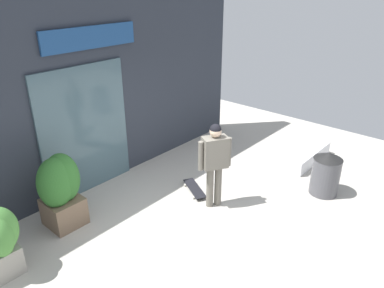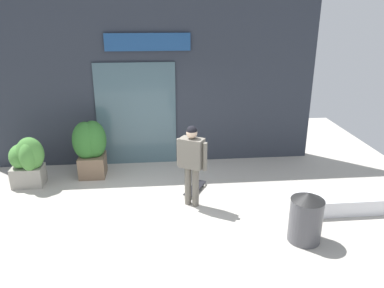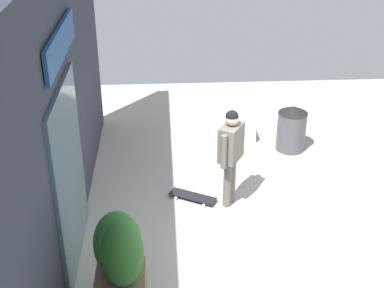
{
  "view_description": "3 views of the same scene",
  "coord_description": "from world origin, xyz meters",
  "views": [
    {
      "loc": [
        -3.85,
        -3.11,
        3.89
      ],
      "look_at": [
        0.81,
        0.95,
        1.05
      ],
      "focal_mm": 34.19,
      "sensor_mm": 36.0,
      "label": 1
    },
    {
      "loc": [
        0.12,
        -6.19,
        3.69
      ],
      "look_at": [
        0.81,
        0.95,
        1.05
      ],
      "focal_mm": 35.41,
      "sensor_mm": 36.0,
      "label": 2
    },
    {
      "loc": [
        -6.41,
        1.37,
        4.88
      ],
      "look_at": [
        0.81,
        0.95,
        1.05
      ],
      "focal_mm": 50.51,
      "sensor_mm": 36.0,
      "label": 3
    }
  ],
  "objects": [
    {
      "name": "skateboarder",
      "position": [
        0.75,
        0.36,
        0.99
      ],
      "size": [
        0.55,
        0.45,
        1.62
      ],
      "rotation": [
        0.0,
        0.0,
        1.04
      ],
      "color": "#666056",
      "rests_on": "ground_plane"
    },
    {
      "name": "ground_plane",
      "position": [
        0.0,
        0.0,
        0.0
      ],
      "size": [
        12.0,
        12.0,
        0.0
      ],
      "primitive_type": "plane",
      "color": "#B2ADA3"
    },
    {
      "name": "skateboard",
      "position": [
        0.87,
        0.94,
        0.06
      ],
      "size": [
        0.56,
        0.78,
        0.08
      ],
      "rotation": [
        0.0,
        0.0,
        1.08
      ],
      "color": "black",
      "rests_on": "ground_plane"
    },
    {
      "name": "planter_box_left",
      "position": [
        -1.38,
        1.93,
        0.72
      ],
      "size": [
        0.74,
        0.6,
        1.3
      ],
      "color": "brown",
      "rests_on": "ground_plane"
    },
    {
      "name": "snow_ledge",
      "position": [
        3.52,
        0.05,
        0.15
      ],
      "size": [
        1.51,
        0.9,
        0.31
      ],
      "primitive_type": "cube",
      "color": "white",
      "rests_on": "ground_plane"
    },
    {
      "name": "planter_box_right",
      "position": [
        -2.65,
        1.54,
        0.6
      ],
      "size": [
        0.75,
        0.67,
        1.1
      ],
      "color": "gray",
      "rests_on": "ground_plane"
    },
    {
      "name": "trash_bin",
      "position": [
        2.49,
        -1.01,
        0.44
      ],
      "size": [
        0.55,
        0.55,
        0.88
      ],
      "color": "#4C4C51",
      "rests_on": "ground_plane"
    },
    {
      "name": "building_facade",
      "position": [
        -0.01,
        2.75,
        1.89
      ],
      "size": [
        7.85,
        0.31,
        3.81
      ],
      "color": "#2D333D",
      "rests_on": "ground_plane"
    }
  ]
}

